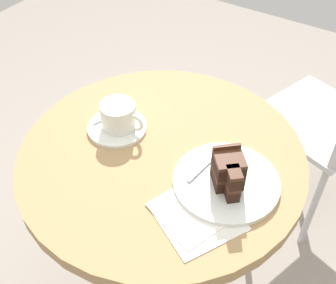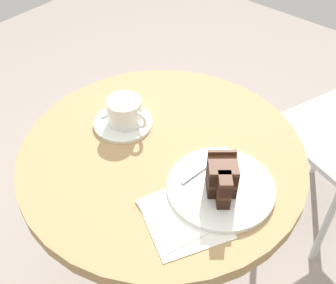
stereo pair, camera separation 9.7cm
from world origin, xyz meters
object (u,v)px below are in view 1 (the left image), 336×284
(teaspoon, at_px, (117,114))
(cake_slice, at_px, (229,172))
(coffee_cup, at_px, (119,115))
(fork, at_px, (214,157))
(napkin, at_px, (196,214))
(saucer, at_px, (117,127))
(cake_plate, at_px, (226,182))

(teaspoon, bearing_deg, cake_slice, -78.78)
(teaspoon, xyz_separation_m, cake_slice, (0.35, -0.06, 0.04))
(coffee_cup, bearing_deg, fork, 5.46)
(teaspoon, bearing_deg, napkin, -94.89)
(coffee_cup, height_order, teaspoon, coffee_cup)
(saucer, relative_size, cake_plate, 0.63)
(coffee_cup, bearing_deg, saucer, -136.22)
(coffee_cup, relative_size, napkin, 0.55)
(cake_plate, xyz_separation_m, fork, (-0.06, 0.04, 0.01))
(saucer, distance_m, cake_slice, 0.33)
(teaspoon, xyz_separation_m, cake_plate, (0.34, -0.05, -0.00))
(coffee_cup, bearing_deg, napkin, -23.51)
(coffee_cup, height_order, fork, coffee_cup)
(fork, height_order, napkin, fork)
(coffee_cup, height_order, cake_slice, cake_slice)
(teaspoon, distance_m, napkin, 0.37)
(teaspoon, distance_m, cake_slice, 0.36)
(coffee_cup, height_order, cake_plate, coffee_cup)
(cake_slice, height_order, fork, cake_slice)
(saucer, height_order, teaspoon, teaspoon)
(saucer, bearing_deg, teaspoon, 128.26)
(saucer, bearing_deg, coffee_cup, 43.78)
(cake_plate, bearing_deg, saucer, 177.44)
(coffee_cup, relative_size, cake_plate, 0.50)
(saucer, bearing_deg, fork, 6.51)
(cake_plate, height_order, cake_slice, cake_slice)
(cake_plate, bearing_deg, coffee_cup, 176.41)
(napkin, bearing_deg, fork, 105.16)
(teaspoon, bearing_deg, coffee_cup, -111.21)
(coffee_cup, bearing_deg, cake_plate, -3.59)
(cake_slice, bearing_deg, fork, 139.36)
(coffee_cup, bearing_deg, teaspoon, 137.87)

